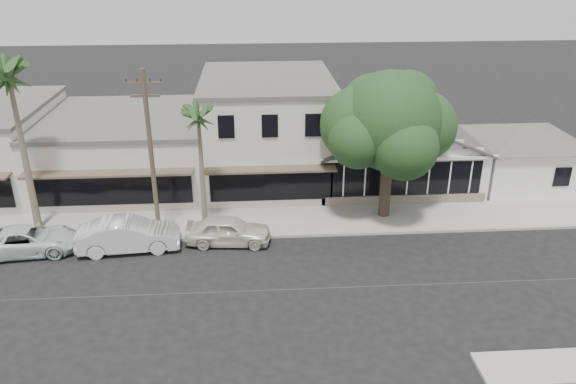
{
  "coord_description": "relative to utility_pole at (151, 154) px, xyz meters",
  "views": [
    {
      "loc": [
        -3.99,
        -21.32,
        14.2
      ],
      "look_at": [
        -2.16,
        6.0,
        2.17
      ],
      "focal_mm": 35.0,
      "sensor_mm": 36.0,
      "label": 1
    }
  ],
  "objects": [
    {
      "name": "ground",
      "position": [
        9.0,
        -5.2,
        -4.79
      ],
      "size": [
        140.0,
        140.0,
        0.0
      ],
      "primitive_type": "plane",
      "color": "black",
      "rests_on": "ground"
    },
    {
      "name": "row_building_midnear",
      "position": [
        -3.0,
        8.3,
        -2.69
      ],
      "size": [
        10.0,
        10.0,
        4.2
      ],
      "primitive_type": "cube",
      "color": "beige",
      "rests_on": "ground"
    },
    {
      "name": "car_0",
      "position": [
        3.64,
        -0.68,
        -4.04
      ],
      "size": [
        4.52,
        2.13,
        1.5
      ],
      "primitive_type": "imported",
      "rotation": [
        0.0,
        0.0,
        1.49
      ],
      "color": "beige",
      "rests_on": "ground"
    },
    {
      "name": "car_1",
      "position": [
        -1.36,
        -1.0,
        -3.95
      ],
      "size": [
        5.22,
        2.22,
        1.68
      ],
      "primitive_type": "imported",
      "rotation": [
        0.0,
        0.0,
        1.66
      ],
      "color": "silver",
      "rests_on": "ground"
    },
    {
      "name": "sidewalk_north",
      "position": [
        1.0,
        1.55,
        -4.71
      ],
      "size": [
        90.0,
        3.5,
        0.15
      ],
      "primitive_type": "cube",
      "color": "#9E9991",
      "rests_on": "ground"
    },
    {
      "name": "palm_mid",
      "position": [
        -6.73,
        1.51,
        3.61
      ],
      "size": [
        3.46,
        3.46,
        9.75
      ],
      "color": "#726651",
      "rests_on": "ground"
    },
    {
      "name": "row_building_near",
      "position": [
        6.0,
        8.3,
        -1.54
      ],
      "size": [
        8.0,
        10.0,
        6.5
      ],
      "primitive_type": "cube",
      "color": "silver",
      "rests_on": "ground"
    },
    {
      "name": "side_cottage",
      "position": [
        22.2,
        6.3,
        -3.29
      ],
      "size": [
        6.0,
        6.0,
        3.0
      ],
      "primitive_type": "cube",
      "color": "white",
      "rests_on": "ground"
    },
    {
      "name": "corner_shop",
      "position": [
        14.0,
        7.27,
        -2.17
      ],
      "size": [
        10.4,
        8.6,
        5.1
      ],
      "color": "white",
      "rests_on": "ground"
    },
    {
      "name": "car_2",
      "position": [
        -6.36,
        -0.96,
        -4.09
      ],
      "size": [
        5.21,
        2.8,
        1.39
      ],
      "primitive_type": "imported",
      "rotation": [
        0.0,
        0.0,
        1.67
      ],
      "color": "silver",
      "rests_on": "ground"
    },
    {
      "name": "shade_tree",
      "position": [
        12.3,
        2.07,
        0.73
      ],
      "size": [
        7.55,
        6.83,
        8.38
      ],
      "rotation": [
        0.0,
        0.0,
        0.17
      ],
      "color": "#403127",
      "rests_on": "ground"
    },
    {
      "name": "utility_pole",
      "position": [
        0.0,
        0.0,
        0.0
      ],
      "size": [
        1.8,
        0.24,
        9.0
      ],
      "color": "brown",
      "rests_on": "ground"
    },
    {
      "name": "palm_east",
      "position": [
        2.35,
        0.87,
        1.58
      ],
      "size": [
        2.89,
        2.89,
        7.41
      ],
      "color": "#726651",
      "rests_on": "ground"
    }
  ]
}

